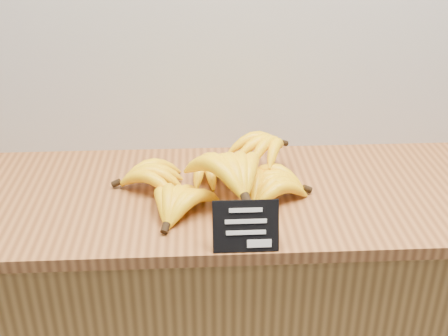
% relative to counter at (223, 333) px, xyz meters
% --- Properties ---
extents(counter, '(1.28, 0.50, 0.90)m').
position_rel_counter_xyz_m(counter, '(0.00, 0.00, 0.00)').
color(counter, olive).
rests_on(counter, ground).
extents(counter_top, '(1.58, 0.54, 0.03)m').
position_rel_counter_xyz_m(counter_top, '(0.00, 0.00, 0.47)').
color(counter_top, '#955B2E').
rests_on(counter_top, counter).
extents(chalkboard_sign, '(0.14, 0.04, 0.11)m').
position_rel_counter_xyz_m(chalkboard_sign, '(0.04, -0.25, 0.53)').
color(chalkboard_sign, black).
rests_on(chalkboard_sign, counter_top).
extents(banana_pile, '(0.48, 0.33, 0.13)m').
position_rel_counter_xyz_m(banana_pile, '(-0.00, -0.02, 0.53)').
color(banana_pile, yellow).
rests_on(banana_pile, counter_top).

